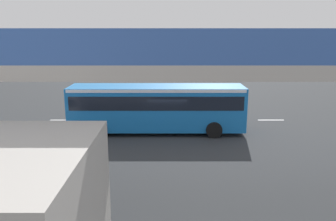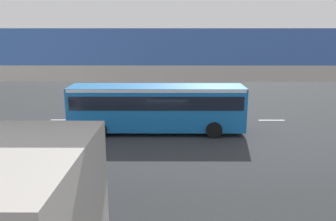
# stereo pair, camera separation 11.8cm
# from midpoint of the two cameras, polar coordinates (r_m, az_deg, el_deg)

# --- Properties ---
(ground) EXTENTS (80.00, 80.00, 0.00)m
(ground) POSITION_cam_midpoint_polar(r_m,az_deg,el_deg) (22.77, -0.01, -3.82)
(ground) COLOR #2D3033
(city_bus) EXTENTS (11.54, 2.85, 3.15)m
(city_bus) POSITION_cam_midpoint_polar(r_m,az_deg,el_deg) (22.56, -1.73, 0.96)
(city_bus) COLOR #196BB7
(city_bus) RESTS_ON ground
(traffic_sign) EXTENTS (0.08, 0.60, 2.80)m
(traffic_sign) POSITION_cam_midpoint_polar(r_m,az_deg,el_deg) (26.15, 9.12, 2.52)
(traffic_sign) COLOR slate
(traffic_sign) RESTS_ON ground
(lane_dash_leftmost) EXTENTS (2.00, 0.20, 0.01)m
(lane_dash_leftmost) POSITION_cam_midpoint_polar(r_m,az_deg,el_deg) (27.21, 17.13, -1.56)
(lane_dash_leftmost) COLOR silver
(lane_dash_leftmost) RESTS_ON ground
(lane_dash_left) EXTENTS (2.00, 0.20, 0.01)m
(lane_dash_left) POSITION_cam_midpoint_polar(r_m,az_deg,el_deg) (26.33, 8.77, -1.60)
(lane_dash_left) COLOR silver
(lane_dash_left) RESTS_ON ground
(lane_dash_centre) EXTENTS (2.00, 0.20, 0.01)m
(lane_dash_centre) POSITION_cam_midpoint_polar(r_m,az_deg,el_deg) (26.04, 0.02, -1.61)
(lane_dash_centre) COLOR silver
(lane_dash_centre) RESTS_ON ground
(lane_dash_right) EXTENTS (2.00, 0.20, 0.01)m
(lane_dash_right) POSITION_cam_midpoint_polar(r_m,az_deg,el_deg) (26.36, -8.71, -1.58)
(lane_dash_right) COLOR silver
(lane_dash_right) RESTS_ON ground
(lane_dash_rightmost) EXTENTS (2.00, 0.20, 0.01)m
(lane_dash_rightmost) POSITION_cam_midpoint_polar(r_m,az_deg,el_deg) (27.27, -17.04, -1.52)
(lane_dash_rightmost) COLOR silver
(lane_dash_rightmost) RESTS_ON ground
(pedestrian_overpass) EXTENTS (28.07, 2.60, 6.77)m
(pedestrian_overpass) POSITION_cam_midpoint_polar(r_m,az_deg,el_deg) (11.72, -0.27, 5.06)
(pedestrian_overpass) COLOR #B2ADA5
(pedestrian_overpass) RESTS_ON ground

